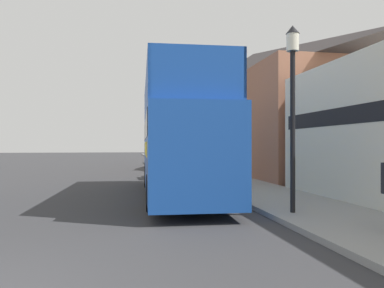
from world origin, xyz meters
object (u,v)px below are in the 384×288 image
(tour_bus, at_px, (179,144))
(lamp_post_nearest, at_px, (293,84))
(lamp_post_second, at_px, (209,111))
(lamp_post_third, at_px, (182,127))
(parked_car_ahead_of_bus, at_px, (171,167))

(tour_bus, distance_m, lamp_post_nearest, 5.40)
(lamp_post_nearest, bearing_deg, lamp_post_second, 91.30)
(lamp_post_second, bearing_deg, tour_bus, -117.52)
(lamp_post_nearest, xyz_separation_m, lamp_post_third, (-0.21, 17.38, -0.27))
(lamp_post_nearest, distance_m, lamp_post_third, 17.38)
(tour_bus, xyz_separation_m, lamp_post_third, (2.11, 12.76, 1.29))
(tour_bus, bearing_deg, parked_car_ahead_of_bus, 88.00)
(tour_bus, relative_size, lamp_post_nearest, 2.11)
(lamp_post_second, height_order, lamp_post_third, lamp_post_second)
(lamp_post_nearest, xyz_separation_m, lamp_post_second, (-0.20, 8.69, 0.08))
(tour_bus, height_order, lamp_post_nearest, lamp_post_nearest)
(tour_bus, height_order, lamp_post_second, lamp_post_second)
(tour_bus, height_order, parked_car_ahead_of_bus, tour_bus)
(lamp_post_second, bearing_deg, lamp_post_nearest, -88.70)
(parked_car_ahead_of_bus, bearing_deg, lamp_post_third, 73.25)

